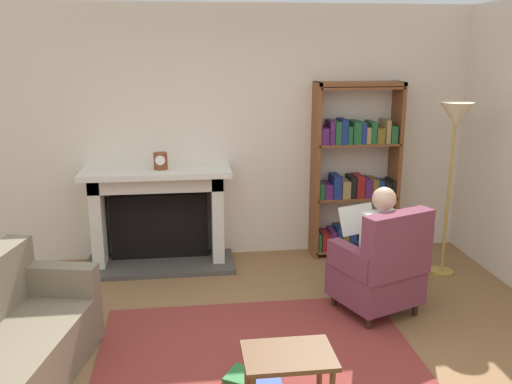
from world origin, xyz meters
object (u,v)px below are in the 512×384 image
at_px(seated_reader, 373,243).
at_px(floor_lamp, 454,130).
at_px(side_table, 288,364).
at_px(mantel_clock, 161,161).
at_px(fireplace, 159,213).
at_px(bookshelf, 355,175).
at_px(armchair_reading, 381,269).

relative_size(seated_reader, floor_lamp, 0.65).
bearing_deg(floor_lamp, side_table, -134.13).
relative_size(mantel_clock, side_table, 0.30).
bearing_deg(fireplace, seated_reader, -34.99).
distance_m(fireplace, floor_lamp, 3.10).
xyz_separation_m(mantel_clock, side_table, (0.84, -2.61, -0.76)).
xyz_separation_m(mantel_clock, bookshelf, (2.09, 0.14, -0.24)).
distance_m(fireplace, armchair_reading, 2.42).
bearing_deg(seated_reader, fireplace, -56.54).
relative_size(fireplace, bookshelf, 0.81).
relative_size(fireplace, seated_reader, 1.36).
bearing_deg(floor_lamp, fireplace, 167.16).
relative_size(fireplace, mantel_clock, 9.11).
distance_m(bookshelf, floor_lamp, 1.17).
bearing_deg(side_table, fireplace, 108.24).
distance_m(seated_reader, floor_lamp, 1.48).
relative_size(bookshelf, seated_reader, 1.67).
height_order(fireplace, bookshelf, bookshelf).
xyz_separation_m(armchair_reading, floor_lamp, (0.95, 0.78, 1.06)).
distance_m(mantel_clock, seated_reader, 2.27).
bearing_deg(fireplace, floor_lamp, -12.84).
relative_size(bookshelf, armchair_reading, 1.97).
height_order(mantel_clock, seated_reader, mantel_clock).
bearing_deg(fireplace, side_table, -71.76).
bearing_deg(bookshelf, side_table, -114.42).
relative_size(side_table, floor_lamp, 0.32).
relative_size(armchair_reading, floor_lamp, 0.55).
distance_m(mantel_clock, armchair_reading, 2.42).
height_order(bookshelf, side_table, bookshelf).
distance_m(seated_reader, side_table, 1.72).
height_order(fireplace, armchair_reading, fireplace).
bearing_deg(bookshelf, mantel_clock, -176.28).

